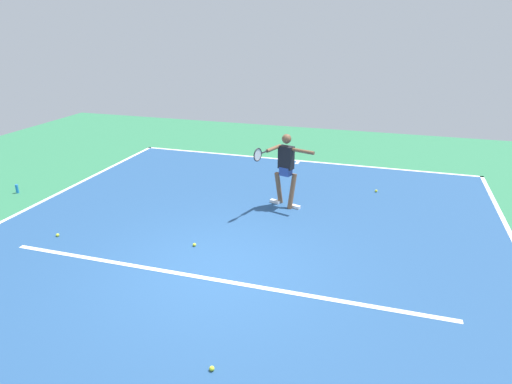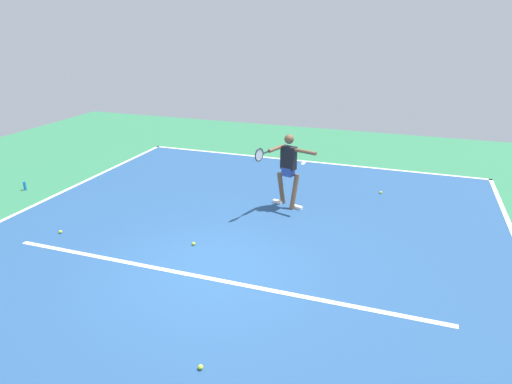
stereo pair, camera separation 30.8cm
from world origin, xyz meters
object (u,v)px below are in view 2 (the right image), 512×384
tennis_ball_near_service_line (200,367)px  water_bottle (25,186)px  tennis_player (288,166)px  tennis_ball_near_player (381,193)px  tennis_ball_by_sideline (60,232)px  tennis_ball_by_baseline (194,244)px

tennis_ball_near_service_line → water_bottle: water_bottle is taller
tennis_player → tennis_ball_near_service_line: (-0.40, 5.43, -0.96)m
tennis_ball_near_player → water_bottle: 9.08m
tennis_ball_near_player → tennis_player: bearing=38.0°
tennis_ball_near_service_line → tennis_ball_by_sideline: (4.39, -2.53, 0.00)m
tennis_ball_near_service_line → tennis_ball_near_player: 7.19m
tennis_player → tennis_ball_by_sideline: bearing=54.0°
tennis_ball_near_player → water_bottle: (8.66, 2.73, 0.08)m
tennis_ball_by_baseline → tennis_ball_near_player: bearing=-128.3°
tennis_player → tennis_ball_near_player: (-2.01, -1.57, -0.96)m
tennis_ball_by_baseline → water_bottle: (5.47, -1.32, 0.08)m
tennis_ball_near_player → water_bottle: bearing=17.5°
tennis_player → tennis_ball_by_sideline: (3.99, 2.90, -0.96)m
tennis_player → tennis_ball_near_service_line: bearing=112.2°
tennis_ball_near_service_line → water_bottle: 8.25m
tennis_player → tennis_ball_near_service_line: tennis_player is taller
tennis_player → tennis_ball_by_baseline: (1.18, 2.47, -0.96)m
tennis_ball_near_service_line → tennis_ball_by_sideline: bearing=-29.9°
tennis_ball_near_service_line → tennis_ball_by_baseline: (1.58, -2.96, 0.00)m
tennis_ball_by_baseline → tennis_ball_by_sideline: (2.81, 0.43, 0.00)m
tennis_ball_by_baseline → water_bottle: 5.63m
tennis_player → tennis_ball_near_player: size_ratio=26.21×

